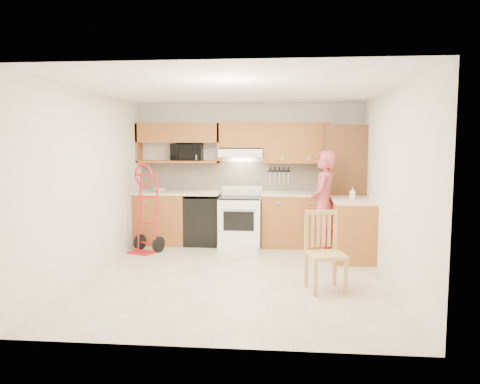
# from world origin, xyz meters

# --- Properties ---
(floor) EXTENTS (4.00, 4.50, 0.02)m
(floor) POSITION_xyz_m (0.00, 0.00, -0.01)
(floor) COLOR beige
(floor) RESTS_ON ground
(ceiling) EXTENTS (4.00, 4.50, 0.02)m
(ceiling) POSITION_xyz_m (0.00, 0.00, 2.51)
(ceiling) COLOR white
(ceiling) RESTS_ON ground
(wall_back) EXTENTS (4.00, 0.02, 2.50)m
(wall_back) POSITION_xyz_m (0.00, 2.26, 1.25)
(wall_back) COLOR silver
(wall_back) RESTS_ON ground
(wall_front) EXTENTS (4.00, 0.02, 2.50)m
(wall_front) POSITION_xyz_m (0.00, -2.26, 1.25)
(wall_front) COLOR silver
(wall_front) RESTS_ON ground
(wall_left) EXTENTS (0.02, 4.50, 2.50)m
(wall_left) POSITION_xyz_m (-2.01, 0.00, 1.25)
(wall_left) COLOR silver
(wall_left) RESTS_ON ground
(wall_right) EXTENTS (0.02, 4.50, 2.50)m
(wall_right) POSITION_xyz_m (2.01, 0.00, 1.25)
(wall_right) COLOR silver
(wall_right) RESTS_ON ground
(backsplash) EXTENTS (3.92, 0.03, 0.55)m
(backsplash) POSITION_xyz_m (0.00, 2.23, 1.20)
(backsplash) COLOR beige
(backsplash) RESTS_ON wall_back
(lower_cab_left) EXTENTS (0.90, 0.60, 0.90)m
(lower_cab_left) POSITION_xyz_m (-1.55, 1.95, 0.45)
(lower_cab_left) COLOR #AF5B2A
(lower_cab_left) RESTS_ON ground
(dishwasher) EXTENTS (0.60, 0.60, 0.85)m
(dishwasher) POSITION_xyz_m (-0.80, 1.95, 0.42)
(dishwasher) COLOR black
(dishwasher) RESTS_ON ground
(lower_cab_right) EXTENTS (1.14, 0.60, 0.90)m
(lower_cab_right) POSITION_xyz_m (0.83, 1.95, 0.45)
(lower_cab_right) COLOR #AF5B2A
(lower_cab_right) RESTS_ON ground
(countertop_left) EXTENTS (1.50, 0.63, 0.04)m
(countertop_left) POSITION_xyz_m (-1.25, 1.95, 0.92)
(countertop_left) COLOR beige
(countertop_left) RESTS_ON lower_cab_left
(countertop_right) EXTENTS (1.14, 0.63, 0.04)m
(countertop_right) POSITION_xyz_m (0.83, 1.95, 0.92)
(countertop_right) COLOR beige
(countertop_right) RESTS_ON lower_cab_right
(cab_return_right) EXTENTS (0.60, 1.00, 0.90)m
(cab_return_right) POSITION_xyz_m (1.70, 1.15, 0.45)
(cab_return_right) COLOR #AF5B2A
(cab_return_right) RESTS_ON ground
(countertop_return) EXTENTS (0.63, 1.00, 0.04)m
(countertop_return) POSITION_xyz_m (1.70, 1.15, 0.92)
(countertop_return) COLOR beige
(countertop_return) RESTS_ON cab_return_right
(pantry_tall) EXTENTS (0.70, 0.60, 2.10)m
(pantry_tall) POSITION_xyz_m (1.65, 1.95, 1.05)
(pantry_tall) COLOR brown
(pantry_tall) RESTS_ON ground
(upper_cab_left) EXTENTS (1.50, 0.33, 0.34)m
(upper_cab_left) POSITION_xyz_m (-1.25, 2.08, 1.98)
(upper_cab_left) COLOR #AF5B2A
(upper_cab_left) RESTS_ON wall_back
(upper_shelf_mw) EXTENTS (1.50, 0.33, 0.04)m
(upper_shelf_mw) POSITION_xyz_m (-1.25, 2.08, 1.47)
(upper_shelf_mw) COLOR #AF5B2A
(upper_shelf_mw) RESTS_ON wall_back
(upper_cab_center) EXTENTS (0.76, 0.33, 0.44)m
(upper_cab_center) POSITION_xyz_m (-0.12, 2.08, 1.94)
(upper_cab_center) COLOR #AF5B2A
(upper_cab_center) RESTS_ON wall_back
(upper_cab_right) EXTENTS (1.14, 0.33, 0.70)m
(upper_cab_right) POSITION_xyz_m (0.83, 2.08, 1.80)
(upper_cab_right) COLOR #AF5B2A
(upper_cab_right) RESTS_ON wall_back
(range_hood) EXTENTS (0.76, 0.46, 0.14)m
(range_hood) POSITION_xyz_m (-0.12, 2.02, 1.63)
(range_hood) COLOR white
(range_hood) RESTS_ON wall_back
(knife_strip) EXTENTS (0.40, 0.05, 0.29)m
(knife_strip) POSITION_xyz_m (0.55, 2.21, 1.24)
(knife_strip) COLOR black
(knife_strip) RESTS_ON backsplash
(microwave) EXTENTS (0.56, 0.39, 0.30)m
(microwave) POSITION_xyz_m (-1.10, 2.08, 1.64)
(microwave) COLOR black
(microwave) RESTS_ON upper_shelf_mw
(range) EXTENTS (0.71, 0.93, 1.04)m
(range) POSITION_xyz_m (-0.11, 1.68, 0.52)
(range) COLOR white
(range) RESTS_ON ground
(person) EXTENTS (0.54, 0.69, 1.68)m
(person) POSITION_xyz_m (1.26, 1.27, 0.84)
(person) COLOR #B9464F
(person) RESTS_ON ground
(hand_truck) EXTENTS (0.66, 0.64, 1.32)m
(hand_truck) POSITION_xyz_m (-1.65, 1.25, 0.66)
(hand_truck) COLOR red
(hand_truck) RESTS_ON ground
(dining_chair) EXTENTS (0.54, 0.57, 0.97)m
(dining_chair) POSITION_xyz_m (1.15, -0.53, 0.49)
(dining_chair) COLOR tan
(dining_chair) RESTS_ON ground
(soap_bottle) EXTENTS (0.10, 0.10, 0.18)m
(soap_bottle) POSITION_xyz_m (1.70, 1.19, 1.03)
(soap_bottle) COLOR white
(soap_bottle) RESTS_ON countertop_return
(bowl) EXTENTS (0.26, 0.26, 0.05)m
(bowl) POSITION_xyz_m (-1.57, 1.95, 0.97)
(bowl) COLOR white
(bowl) RESTS_ON countertop_left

